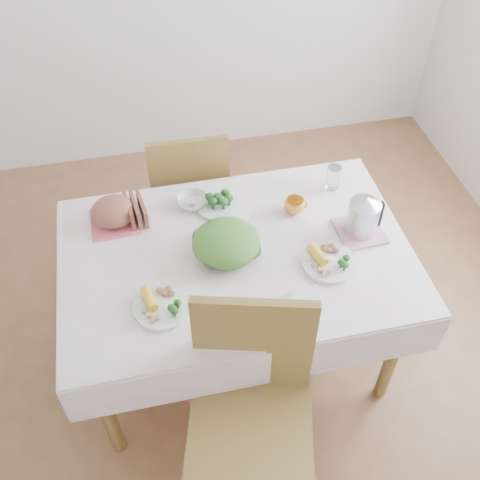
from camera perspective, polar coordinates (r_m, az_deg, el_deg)
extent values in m
plane|color=brown|center=(3.01, -0.30, -11.09)|extent=(3.60, 3.60, 0.00)
cube|color=olive|center=(2.70, -0.33, -6.85)|extent=(1.40, 0.90, 0.75)
cube|color=white|center=(2.41, -0.36, -1.46)|extent=(1.50, 1.00, 0.01)
cube|color=olive|center=(2.28, 1.04, -19.36)|extent=(0.58, 0.58, 1.04)
cube|color=olive|center=(3.16, -5.23, 5.20)|extent=(0.44, 0.44, 0.94)
imported|color=white|center=(2.38, -1.39, -0.79)|extent=(0.31, 0.31, 0.07)
cylinder|color=white|center=(2.23, -7.93, -6.72)|extent=(0.25, 0.25, 0.02)
cylinder|color=white|center=(2.38, 9.02, -2.24)|extent=(0.25, 0.25, 0.02)
cylinder|color=beige|center=(2.60, -2.23, 3.59)|extent=(0.24, 0.24, 0.02)
cube|color=#EC6065|center=(2.60, -12.53, 1.88)|extent=(0.23, 0.23, 0.00)
ellipsoid|color=brown|center=(2.56, -12.73, 2.77)|extent=(0.20, 0.19, 0.12)
imported|color=white|center=(2.61, -4.85, 3.93)|extent=(0.18, 0.18, 0.04)
imported|color=orange|center=(2.57, 5.53, 3.49)|extent=(0.12, 0.12, 0.07)
cylinder|color=white|center=(2.70, 9.46, 6.35)|extent=(0.08, 0.08, 0.12)
cube|color=pink|center=(2.54, 12.06, 0.90)|extent=(0.21, 0.21, 0.02)
cylinder|color=#B2B5BA|center=(2.46, 12.47, 2.73)|extent=(0.15, 0.15, 0.19)
cube|color=silver|center=(2.21, -2.02, -7.31)|extent=(0.11, 0.15, 0.00)
cube|color=silver|center=(2.23, 3.29, -6.57)|extent=(0.19, 0.10, 0.00)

